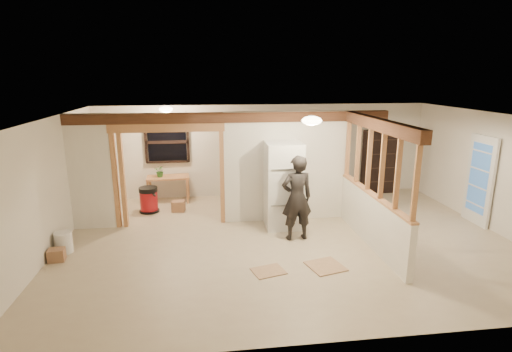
{
  "coord_description": "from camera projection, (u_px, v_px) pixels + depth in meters",
  "views": [
    {
      "loc": [
        -1.6,
        -7.45,
        3.27
      ],
      "look_at": [
        -0.59,
        0.4,
        1.26
      ],
      "focal_mm": 28.0,
      "sensor_mm": 36.0,
      "label": 1
    }
  ],
  "objects": [
    {
      "name": "floor",
      "position": [
        287.0,
        240.0,
        8.16
      ],
      "size": [
        9.0,
        6.5,
        0.01
      ],
      "primitive_type": "cube",
      "color": "#BEAD8D",
      "rests_on": "ground"
    },
    {
      "name": "ceiling",
      "position": [
        289.0,
        117.0,
        7.55
      ],
      "size": [
        9.0,
        6.5,
        0.01
      ],
      "primitive_type": "cube",
      "color": "white"
    },
    {
      "name": "wall_back",
      "position": [
        264.0,
        150.0,
        10.98
      ],
      "size": [
        9.0,
        0.01,
        2.5
      ],
      "primitive_type": "cube",
      "color": "silver",
      "rests_on": "floor"
    },
    {
      "name": "wall_front",
      "position": [
        344.0,
        251.0,
        4.73
      ],
      "size": [
        9.0,
        0.01,
        2.5
      ],
      "primitive_type": "cube",
      "color": "silver",
      "rests_on": "floor"
    },
    {
      "name": "wall_left",
      "position": [
        47.0,
        189.0,
        7.3
      ],
      "size": [
        0.01,
        6.5,
        2.5
      ],
      "primitive_type": "cube",
      "color": "silver",
      "rests_on": "floor"
    },
    {
      "name": "wall_right",
      "position": [
        497.0,
        174.0,
        8.41
      ],
      "size": [
        0.01,
        6.5,
        2.5
      ],
      "primitive_type": "cube",
      "color": "silver",
      "rests_on": "floor"
    },
    {
      "name": "partition_left_stub",
      "position": [
        90.0,
        172.0,
        8.51
      ],
      "size": [
        0.9,
        0.12,
        2.5
      ],
      "primitive_type": "cube",
      "color": "silver",
      "rests_on": "floor"
    },
    {
      "name": "partition_center",
      "position": [
        286.0,
        167.0,
        9.03
      ],
      "size": [
        2.8,
        0.12,
        2.5
      ],
      "primitive_type": "cube",
      "color": "silver",
      "rests_on": "floor"
    },
    {
      "name": "doorway_frame",
      "position": [
        170.0,
        177.0,
        8.75
      ],
      "size": [
        2.46,
        0.14,
        2.2
      ],
      "primitive_type": "cube",
      "color": "#BC814F",
      "rests_on": "floor"
    },
    {
      "name": "header_beam_back",
      "position": [
        232.0,
        117.0,
        8.61
      ],
      "size": [
        7.0,
        0.18,
        0.22
      ],
      "primitive_type": "cube",
      "color": "#542F1C",
      "rests_on": "ceiling"
    },
    {
      "name": "header_beam_right",
      "position": [
        378.0,
        124.0,
        7.39
      ],
      "size": [
        0.18,
        3.3,
        0.22
      ],
      "primitive_type": "cube",
      "color": "#542F1C",
      "rests_on": "ceiling"
    },
    {
      "name": "pony_wall",
      "position": [
        371.0,
        220.0,
        7.85
      ],
      "size": [
        0.12,
        3.2,
        1.0
      ],
      "primitive_type": "cube",
      "color": "silver",
      "rests_on": "floor"
    },
    {
      "name": "stud_partition",
      "position": [
        376.0,
        162.0,
        7.57
      ],
      "size": [
        0.14,
        3.2,
        1.32
      ],
      "primitive_type": "cube",
      "color": "#BC814F",
      "rests_on": "pony_wall"
    },
    {
      "name": "window_back",
      "position": [
        167.0,
        142.0,
        10.51
      ],
      "size": [
        1.12,
        0.1,
        1.1
      ],
      "primitive_type": "cube",
      "color": "black",
      "rests_on": "wall_back"
    },
    {
      "name": "french_door",
      "position": [
        480.0,
        180.0,
        8.85
      ],
      "size": [
        0.12,
        0.86,
        2.0
      ],
      "primitive_type": "cube",
      "color": "white",
      "rests_on": "floor"
    },
    {
      "name": "ceiling_dome_main",
      "position": [
        312.0,
        121.0,
        7.11
      ],
      "size": [
        0.36,
        0.36,
        0.16
      ],
      "primitive_type": "ellipsoid",
      "color": "#FFEABF",
      "rests_on": "ceiling"
    },
    {
      "name": "ceiling_dome_util",
      "position": [
        166.0,
        109.0,
        9.45
      ],
      "size": [
        0.32,
        0.32,
        0.14
      ],
      "primitive_type": "ellipsoid",
      "color": "#FFEABF",
      "rests_on": "ceiling"
    },
    {
      "name": "hanging_bulb",
      "position": [
        187.0,
        125.0,
        8.92
      ],
      "size": [
        0.07,
        0.07,
        0.07
      ],
      "primitive_type": "ellipsoid",
      "color": "#FFD88C",
      "rests_on": "ceiling"
    },
    {
      "name": "refrigerator",
      "position": [
        283.0,
        185.0,
        8.67
      ],
      "size": [
        0.77,
        0.75,
        1.88
      ],
      "primitive_type": "cube",
      "color": "white",
      "rests_on": "floor"
    },
    {
      "name": "woman",
      "position": [
        297.0,
        198.0,
        8.0
      ],
      "size": [
        0.68,
        0.49,
        1.75
      ],
      "primitive_type": "imported",
      "rotation": [
        0.0,
        0.0,
        3.26
      ],
      "color": "black",
      "rests_on": "floor"
    },
    {
      "name": "work_table",
      "position": [
        169.0,
        189.0,
        10.54
      ],
      "size": [
        1.13,
        0.63,
        0.69
      ],
      "primitive_type": "cube",
      "rotation": [
        0.0,
        0.0,
        0.07
      ],
      "color": "#BC814F",
      "rests_on": "floor"
    },
    {
      "name": "potted_plant",
      "position": [
        160.0,
        171.0,
        10.36
      ],
      "size": [
        0.35,
        0.33,
        0.31
      ],
      "primitive_type": "imported",
      "rotation": [
        0.0,
        0.0,
        -0.36
      ],
      "color": "#337027",
      "rests_on": "work_table"
    },
    {
      "name": "shop_vac",
      "position": [
        149.0,
        200.0,
        9.73
      ],
      "size": [
        0.52,
        0.52,
        0.64
      ],
      "primitive_type": "cylinder",
      "rotation": [
        0.0,
        0.0,
        0.06
      ],
      "color": "maroon",
      "rests_on": "floor"
    },
    {
      "name": "bookshelf",
      "position": [
        379.0,
        162.0,
        11.26
      ],
      "size": [
        0.89,
        0.3,
        1.78
      ],
      "primitive_type": "cube",
      "color": "black",
      "rests_on": "floor"
    },
    {
      "name": "bucket",
      "position": [
        64.0,
        242.0,
        7.53
      ],
      "size": [
        0.36,
        0.36,
        0.4
      ],
      "primitive_type": "cylinder",
      "rotation": [
        0.0,
        0.0,
        0.15
      ],
      "color": "white",
      "rests_on": "floor"
    },
    {
      "name": "box_util_a",
      "position": [
        178.0,
        206.0,
        9.84
      ],
      "size": [
        0.33,
        0.29,
        0.26
      ],
      "primitive_type": "cube",
      "rotation": [
        0.0,
        0.0,
        -0.1
      ],
      "color": "#986A4A",
      "rests_on": "floor"
    },
    {
      "name": "box_util_b",
      "position": [
        105.0,
        214.0,
        9.21
      ],
      "size": [
        0.42,
        0.42,
        0.31
      ],
      "primitive_type": "cube",
      "rotation": [
        0.0,
        0.0,
        0.32
      ],
      "color": "#986A4A",
      "rests_on": "floor"
    },
    {
      "name": "box_front",
      "position": [
        57.0,
        255.0,
        7.21
      ],
      "size": [
        0.3,
        0.25,
        0.23
      ],
      "primitive_type": "cube",
      "rotation": [
        0.0,
        0.0,
        0.11
      ],
      "color": "#986A4A",
      "rests_on": "floor"
    },
    {
      "name": "floor_panel_near",
      "position": [
        326.0,
        266.0,
        7.0
      ],
      "size": [
        0.71,
        0.71,
        0.02
      ],
      "primitive_type": "cube",
      "rotation": [
        0.0,
        0.0,
        0.27
      ],
      "color": "tan",
      "rests_on": "floor"
    },
    {
      "name": "floor_panel_far",
      "position": [
        268.0,
        271.0,
        6.83
      ],
      "size": [
        0.62,
        0.55,
        0.02
      ],
      "primitive_type": "cube",
      "rotation": [
        0.0,
        0.0,
        0.27
      ],
      "color": "tan",
      "rests_on": "floor"
    }
  ]
}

